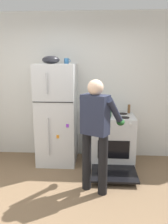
% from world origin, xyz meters
% --- Properties ---
extents(ground, '(8.00, 8.00, 0.00)m').
position_xyz_m(ground, '(0.00, 0.00, 0.00)').
color(ground, brown).
extents(kitchen_wall_back, '(6.00, 0.10, 2.70)m').
position_xyz_m(kitchen_wall_back, '(0.00, 1.95, 1.35)').
color(kitchen_wall_back, silver).
rests_on(kitchen_wall_back, ground).
extents(refrigerator, '(0.68, 0.72, 1.78)m').
position_xyz_m(refrigerator, '(-0.44, 1.57, 0.89)').
color(refrigerator, silver).
rests_on(refrigerator, ground).
extents(stove_range, '(0.76, 1.21, 0.89)m').
position_xyz_m(stove_range, '(0.56, 1.55, 0.43)').
color(stove_range, silver).
rests_on(stove_range, ground).
extents(person_cook, '(0.66, 0.72, 1.60)m').
position_xyz_m(person_cook, '(0.27, 0.63, 0.96)').
color(person_cook, black).
rests_on(person_cook, ground).
extents(red_pot, '(0.35, 0.25, 0.10)m').
position_xyz_m(red_pot, '(0.40, 1.52, 0.94)').
color(red_pot, '#236638').
rests_on(red_pot, stove_range).
extents(coffee_mug, '(0.11, 0.08, 0.10)m').
position_xyz_m(coffee_mug, '(-0.26, 1.62, 1.83)').
color(coffee_mug, '#2D6093').
rests_on(coffee_mug, refrigerator).
extents(pepper_mill, '(0.05, 0.05, 0.16)m').
position_xyz_m(pepper_mill, '(0.86, 1.77, 0.97)').
color(pepper_mill, brown).
rests_on(pepper_mill, stove_range).
extents(mixing_bowl, '(0.30, 0.30, 0.14)m').
position_xyz_m(mixing_bowl, '(-0.52, 1.57, 1.85)').
color(mixing_bowl, black).
rests_on(mixing_bowl, refrigerator).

